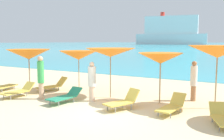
{
  "coord_description": "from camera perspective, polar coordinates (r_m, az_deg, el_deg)",
  "views": [
    {
      "loc": [
        4.85,
        -7.53,
        2.56
      ],
      "look_at": [
        -1.2,
        2.63,
        1.2
      ],
      "focal_mm": 40.6,
      "sensor_mm": 36.0,
      "label": 1
    }
  ],
  "objects": [
    {
      "name": "ground_plane",
      "position": [
        18.39,
        15.14,
        -2.15
      ],
      "size": [
        50.0,
        100.0,
        0.3
      ],
      "primitive_type": "cube",
      "color": "beige"
    },
    {
      "name": "umbrella_0",
      "position": [
        14.18,
        -18.25,
        3.38
      ],
      "size": [
        2.33,
        2.33,
        2.13
      ],
      "color": "#9E7F59",
      "rests_on": "ground_plane"
    },
    {
      "name": "umbrella_1",
      "position": [
        13.1,
        -7.53,
        3.31
      ],
      "size": [
        2.18,
        2.18,
        2.07
      ],
      "color": "#9E7F59",
      "rests_on": "ground_plane"
    },
    {
      "name": "umbrella_2",
      "position": [
        11.3,
        -0.36,
        3.96
      ],
      "size": [
        2.32,
        2.32,
        2.25
      ],
      "color": "#9E7F59",
      "rests_on": "ground_plane"
    },
    {
      "name": "umbrella_3",
      "position": [
        10.44,
        10.86,
        2.59
      ],
      "size": [
        2.0,
        2.0,
        2.08
      ],
      "color": "#9E7F59",
      "rests_on": "ground_plane"
    },
    {
      "name": "umbrella_4",
      "position": [
        10.22,
        22.67,
        3.83
      ],
      "size": [
        2.18,
        2.18,
        2.4
      ],
      "color": "#9E7F59",
      "rests_on": "ground_plane"
    },
    {
      "name": "lounge_chair_0",
      "position": [
        10.73,
        -10.51,
        -5.81
      ],
      "size": [
        0.72,
        1.63,
        0.57
      ],
      "rotation": [
        0.0,
        0.0,
        -0.09
      ],
      "color": "#268C66",
      "rests_on": "ground_plane"
    },
    {
      "name": "lounge_chair_1",
      "position": [
        8.53,
        23.79,
        -9.74
      ],
      "size": [
        1.11,
        1.57,
        0.58
      ],
      "rotation": [
        0.0,
        0.0,
        0.4
      ],
      "color": "#D8BF4C",
      "rests_on": "ground_plane"
    },
    {
      "name": "lounge_chair_2",
      "position": [
        14.18,
        -23.53,
        -3.37
      ],
      "size": [
        0.87,
        1.7,
        0.55
      ],
      "rotation": [
        0.0,
        0.0,
        3.32
      ],
      "color": "#D8BF4C",
      "rests_on": "ground_plane"
    },
    {
      "name": "lounge_chair_3",
      "position": [
        13.61,
        -13.19,
        -3.36
      ],
      "size": [
        0.97,
        1.69,
        0.64
      ],
      "rotation": [
        0.0,
        0.0,
        -0.29
      ],
      "color": "#D8BF4C",
      "rests_on": "ground_plane"
    },
    {
      "name": "lounge_chair_4",
      "position": [
        9.34,
        13.34,
        -7.84
      ],
      "size": [
        0.68,
        1.62,
        0.63
      ],
      "rotation": [
        0.0,
        0.0,
        -0.11
      ],
      "color": "#D8BF4C",
      "rests_on": "ground_plane"
    },
    {
      "name": "lounge_chair_6",
      "position": [
        9.55,
        2.48,
        -6.94
      ],
      "size": [
        1.04,
        1.48,
        0.74
      ],
      "rotation": [
        0.0,
        0.0,
        -0.4
      ],
      "color": "#D8BF4C",
      "rests_on": "ground_plane"
    },
    {
      "name": "lounge_chair_7",
      "position": [
        12.47,
        -20.32,
        -4.39
      ],
      "size": [
        0.66,
        1.59,
        0.6
      ],
      "rotation": [
        0.0,
        0.0,
        -0.06
      ],
      "color": "#D8BF4C",
      "rests_on": "ground_plane"
    },
    {
      "name": "beachgoer_0",
      "position": [
        10.76,
        -4.54,
        -2.4
      ],
      "size": [
        0.33,
        0.33,
        1.68
      ],
      "rotation": [
        0.0,
        0.0,
        1.01
      ],
      "color": "beige",
      "rests_on": "ground_plane"
    },
    {
      "name": "beachgoer_1",
      "position": [
        11.53,
        -15.75,
        -1.25
      ],
      "size": [
        0.29,
        0.29,
        1.91
      ],
      "rotation": [
        0.0,
        0.0,
        5.24
      ],
      "color": "#DBAA84",
      "rests_on": "ground_plane"
    },
    {
      "name": "beachgoer_2",
      "position": [
        11.33,
        17.93,
        -2.06
      ],
      "size": [
        0.28,
        0.28,
        1.72
      ],
      "rotation": [
        0.0,
        0.0,
        0.73
      ],
      "color": "#A3704C",
      "rests_on": "ground_plane"
    },
    {
      "name": "cruise_ship",
      "position": [
        191.93,
        13.09,
        8.34
      ],
      "size": [
        51.06,
        16.87,
        23.6
      ],
      "rotation": [
        0.0,
        0.0,
        0.17
      ],
      "color": "white",
      "rests_on": "ocean_water"
    }
  ]
}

